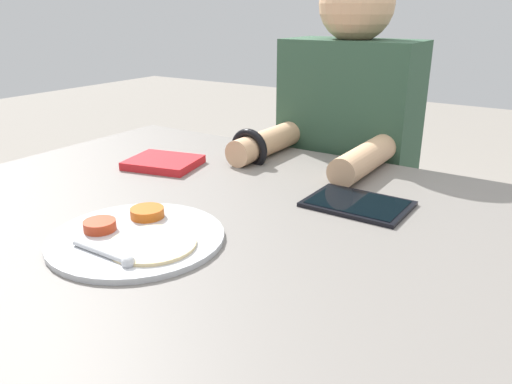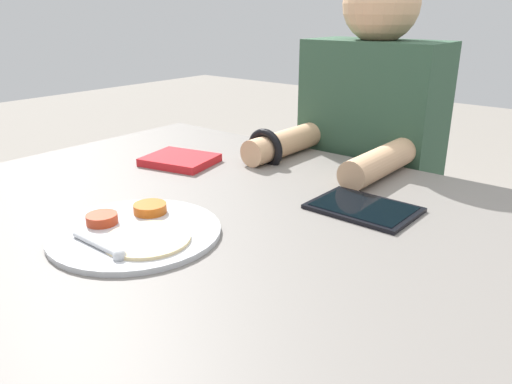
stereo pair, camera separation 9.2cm
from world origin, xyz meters
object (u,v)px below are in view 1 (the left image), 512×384
at_px(tablet_device, 358,204).
at_px(person_diner, 343,197).
at_px(thali_tray, 137,236).
at_px(red_notebook, 164,163).

height_order(tablet_device, person_diner, person_diner).
bearing_deg(thali_tray, red_notebook, 127.13).
xyz_separation_m(tablet_device, person_diner, (-0.22, 0.44, -0.17)).
bearing_deg(red_notebook, thali_tray, -52.87).
relative_size(thali_tray, red_notebook, 1.54).
bearing_deg(thali_tray, person_diner, 87.03).
xyz_separation_m(red_notebook, person_diner, (0.31, 0.46, -0.17)).
height_order(red_notebook, tablet_device, red_notebook).
relative_size(thali_tray, tablet_device, 1.49).
relative_size(red_notebook, tablet_device, 0.97).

